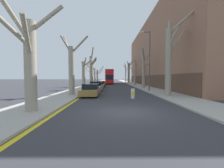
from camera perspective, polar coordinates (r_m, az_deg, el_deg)
ground_plane at (r=9.10m, az=4.61°, el=-10.62°), size 300.00×300.00×0.00m
sidewalk_left at (r=59.09m, az=-5.29°, el=0.61°), size 3.47×120.00×0.12m
sidewalk_right at (r=59.24m, az=6.12°, el=0.61°), size 3.47×120.00×0.12m
building_facade_right at (r=40.33m, az=19.40°, el=10.58°), size 10.08×48.79×15.61m
kerb_line_stripe at (r=58.95m, az=-3.44°, el=0.55°), size 0.24×120.00×0.01m
street_tree_left_0 at (r=9.72m, az=-29.24°, el=8.46°), size 2.98×3.55×6.41m
street_tree_left_1 at (r=17.73m, az=-15.20°, el=6.17°), size 3.22×1.53×6.97m
street_tree_left_2 at (r=26.04m, az=-10.57°, el=4.04°), size 2.10×3.34×5.72m
street_tree_left_3 at (r=34.21m, az=-7.85°, el=5.44°), size 2.89×2.90×8.55m
street_tree_left_4 at (r=42.36m, az=-6.73°, el=3.23°), size 2.56×3.18×5.62m
street_tree_left_5 at (r=51.20m, az=-5.53°, el=3.25°), size 4.03×2.77×5.80m
street_tree_right_0 at (r=17.52m, az=21.10°, el=9.35°), size 2.97×2.60×9.19m
street_tree_right_1 at (r=28.89m, az=11.92°, el=5.74°), size 2.69×4.00×8.32m
street_tree_right_2 at (r=39.34m, az=8.71°, el=4.28°), size 2.68×2.67×6.16m
street_tree_right_3 at (r=51.47m, az=6.52°, el=4.73°), size 3.35×2.90×9.06m
street_tree_right_4 at (r=63.17m, az=5.25°, el=4.34°), size 2.93×4.32×8.11m
double_decker_bus at (r=46.77m, az=-0.92°, el=3.07°), size 2.43×10.06×4.38m
parked_car_0 at (r=16.96m, az=-8.14°, el=-2.32°), size 1.85×4.53×1.34m
parked_car_1 at (r=22.73m, az=-6.15°, el=-0.95°), size 1.79×4.31×1.46m
parked_car_2 at (r=29.14m, az=-4.86°, el=-0.30°), size 1.80×4.46×1.29m
parked_car_3 at (r=35.03m, az=-4.10°, el=0.16°), size 1.82×4.32×1.26m
lamp_post at (r=22.07m, az=13.89°, el=9.47°), size 1.40×0.20×8.58m
traffic_bollard at (r=14.82m, az=7.90°, el=-3.63°), size 0.38×0.39×0.96m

